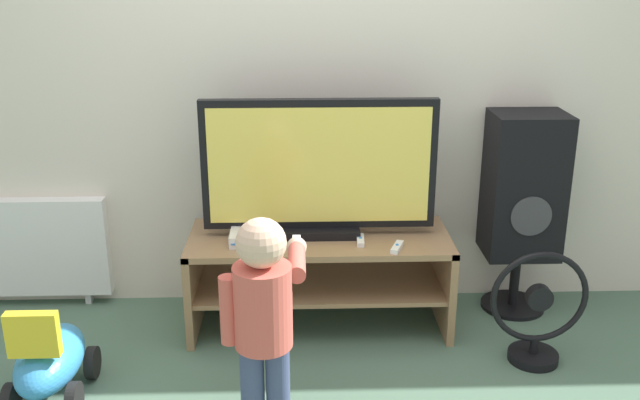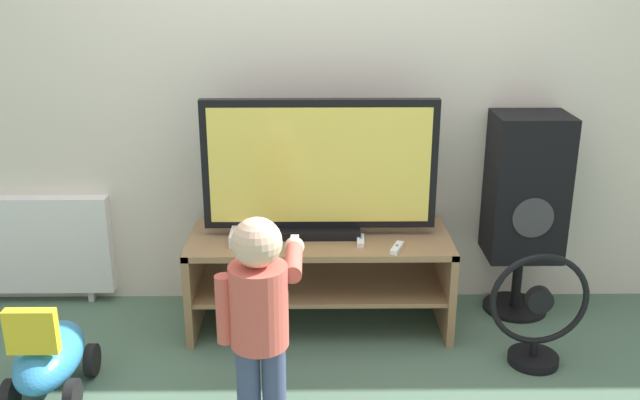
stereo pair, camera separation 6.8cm
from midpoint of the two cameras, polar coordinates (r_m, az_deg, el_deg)
The scene contains 12 objects.
ground_plane at distance 3.45m, azimuth 0.60°, elevation -11.85°, with size 16.00×16.00×0.00m, color #4C6B56.
wall_back at distance 3.58m, azimuth 0.47°, elevation 11.50°, with size 10.00×0.06×2.60m.
tv_stand at distance 3.53m, azimuth 0.53°, elevation -5.24°, with size 1.27×0.51×0.48m.
television at distance 3.38m, azimuth 0.55°, elevation 2.44°, with size 1.11×0.20×0.67m.
game_console at distance 3.41m, azimuth -6.14°, elevation -2.92°, with size 0.06×0.18×0.05m.
remote_primary at distance 3.32m, azimuth 6.76°, elevation -3.83°, with size 0.08×0.13×0.03m.
remote_secondary at distance 3.39m, azimuth 3.84°, elevation -3.25°, with size 0.04×0.13×0.03m.
child at distance 2.73m, azimuth -4.12°, elevation -8.47°, with size 0.33×0.49×0.87m.
speaker_tower at distance 3.70m, azimuth 16.65°, elevation 0.70°, with size 0.37×0.33×1.05m.
floor_fan at distance 3.38m, azimuth 17.58°, elevation -8.79°, with size 0.44×0.23×0.54m.
ride_on_toy at distance 3.25m, azimuth -20.28°, elevation -11.71°, with size 0.29×0.50×0.46m.
radiator at distance 4.05m, azimuth -21.87°, elevation -3.37°, with size 0.87×0.08×0.59m.
Camera 2 is at (-0.03, -2.96, 1.78)m, focal length 40.00 mm.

